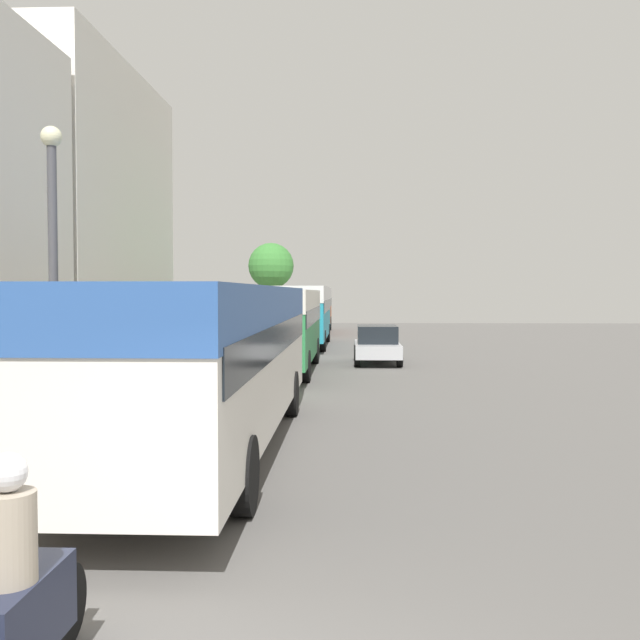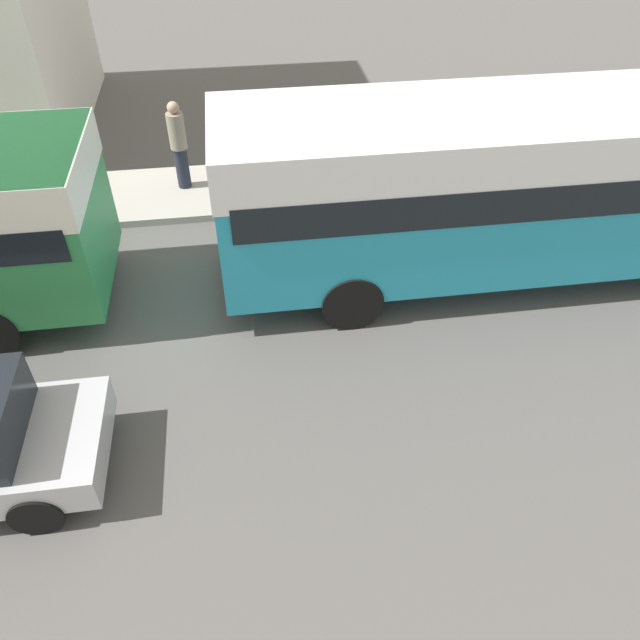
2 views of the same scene
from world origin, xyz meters
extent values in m
cylinder|color=black|center=(-2.97, 23.14, 0.50)|extent=(0.28, 1.00, 1.00)
cube|color=teal|center=(-1.64, 32.01, 1.78)|extent=(2.48, 10.47, 2.56)
cube|color=white|center=(-1.64, 32.01, 2.68)|extent=(2.51, 10.52, 0.77)
cube|color=black|center=(-1.64, 32.01, 2.10)|extent=(2.53, 10.05, 0.56)
cylinder|color=black|center=(-2.79, 28.76, 0.50)|extent=(0.28, 1.00, 1.00)
cylinder|color=black|center=(-0.50, 28.76, 0.50)|extent=(0.28, 1.00, 1.00)
cylinder|color=black|center=(2.61, 24.45, 0.32)|extent=(0.22, 0.64, 0.64)
cylinder|color=black|center=(1.04, 24.45, 0.32)|extent=(0.22, 0.64, 0.64)
cylinder|color=#232838|center=(-5.28, 25.98, 0.59)|extent=(0.28, 0.28, 0.88)
cylinder|color=gray|center=(-5.28, 25.98, 1.40)|extent=(0.35, 0.35, 0.73)
sphere|color=tan|center=(-5.28, 25.98, 1.89)|extent=(0.24, 0.24, 0.24)
camera|label=1|loc=(0.78, -4.40, 2.77)|focal=40.00mm
camera|label=2|loc=(7.06, 27.17, 6.83)|focal=35.00mm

